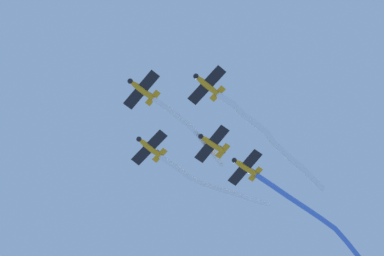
{
  "coord_description": "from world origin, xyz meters",
  "views": [
    {
      "loc": [
        -1.08,
        -40.47,
        1.57
      ],
      "look_at": [
        6.72,
        -2.06,
        88.83
      ],
      "focal_mm": 60.83,
      "sensor_mm": 36.0,
      "label": 1
    }
  ],
  "objects_px": {
    "airplane_right_wing": "(149,147)",
    "airplane_lead": "(142,90)",
    "airplane_left_wing": "(207,85)",
    "airplane_slot": "(212,144)",
    "airplane_trail": "(245,167)"
  },
  "relations": [
    {
      "from": "airplane_right_wing",
      "to": "airplane_slot",
      "type": "xyz_separation_m",
      "value": [
        8.99,
        -2.69,
        -0.5
      ]
    },
    {
      "from": "airplane_lead",
      "to": "airplane_left_wing",
      "type": "height_order",
      "value": "airplane_lead"
    },
    {
      "from": "airplane_left_wing",
      "to": "airplane_slot",
      "type": "distance_m",
      "value": 9.4
    },
    {
      "from": "airplane_lead",
      "to": "airplane_right_wing",
      "type": "distance_m",
      "value": 9.4
    },
    {
      "from": "airplane_left_wing",
      "to": "airplane_right_wing",
      "type": "bearing_deg",
      "value": -90.88
    },
    {
      "from": "airplane_left_wing",
      "to": "airplane_trail",
      "type": "bearing_deg",
      "value": -154.28
    },
    {
      "from": "airplane_right_wing",
      "to": "airplane_trail",
      "type": "bearing_deg",
      "value": 151.3
    },
    {
      "from": "airplane_lead",
      "to": "airplane_left_wing",
      "type": "xyz_separation_m",
      "value": [
        9.0,
        -2.7,
        -0.4
      ]
    },
    {
      "from": "airplane_lead",
      "to": "airplane_right_wing",
      "type": "bearing_deg",
      "value": -134.78
    },
    {
      "from": "airplane_right_wing",
      "to": "airplane_lead",
      "type": "bearing_deg",
      "value": 42.8
    },
    {
      "from": "airplane_left_wing",
      "to": "airplane_trail",
      "type": "distance_m",
      "value": 14.88
    },
    {
      "from": "airplane_slot",
      "to": "airplane_right_wing",
      "type": "bearing_deg",
      "value": -41.47
    },
    {
      "from": "airplane_lead",
      "to": "airplane_left_wing",
      "type": "relative_size",
      "value": 1.01
    },
    {
      "from": "airplane_lead",
      "to": "airplane_slot",
      "type": "relative_size",
      "value": 0.99
    },
    {
      "from": "airplane_lead",
      "to": "airplane_right_wing",
      "type": "relative_size",
      "value": 1.01
    }
  ]
}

